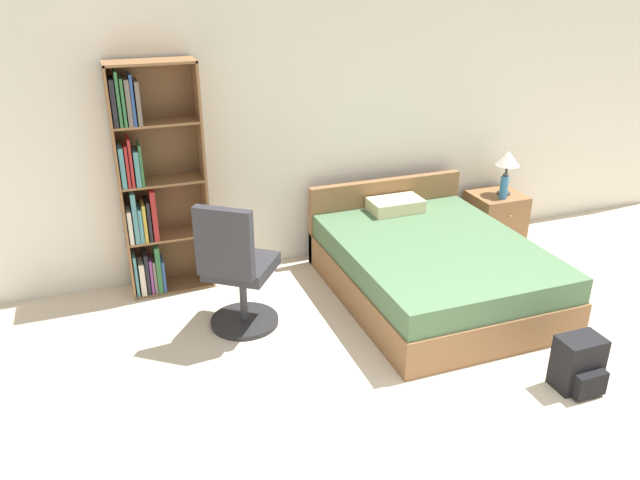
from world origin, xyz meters
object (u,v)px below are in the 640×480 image
Objects in this scene: nightstand at (495,217)px; table_lamp at (508,160)px; bookshelf at (151,187)px; office_chair at (237,272)px; backpack_black at (579,365)px; bed at (430,266)px; water_bottle at (504,187)px.

table_lamp is (0.06, -0.01, 0.62)m from nightstand.
bookshelf is 3.88× the size of nightstand.
backpack_black is at bearing -37.28° from office_chair.
nightstand is at bearing 33.16° from bed.
nightstand is (1.22, 0.79, -0.02)m from bed.
office_chair is 2.88× the size of backpack_black.
bookshelf is 4.37× the size of table_lamp.
nightstand is 1.33× the size of backpack_black.
office_chair is 2.98m from water_bottle.
table_lamp is 0.28m from water_bottle.
bookshelf is 2.49m from bed.
backpack_black is (-0.98, -2.31, -0.68)m from table_lamp.
nightstand is (2.92, 0.80, -0.26)m from office_chair.
backpack_black is (0.30, -1.53, -0.08)m from bed.
office_chair is at bearing -165.27° from table_lamp.
bed is at bearing -146.84° from nightstand.
water_bottle is 2.42m from backpack_black.
bed is (2.21, -0.92, -0.69)m from bookshelf.
bed reaches higher than nightstand.
backpack_black is at bearing -112.07° from water_bottle.
water_bottle is (3.40, -0.24, -0.34)m from bookshelf.
table_lamp is 2.60m from backpack_black.
bed is 1.84× the size of office_chair.
bookshelf reaches higher than water_bottle.
bed is 1.42m from water_bottle.
office_chair reaches higher than bed.
office_chair is at bearing -61.68° from bookshelf.
bookshelf is at bearing 175.98° from water_bottle.
table_lamp is (1.27, 0.78, 0.60)m from bed.
table_lamp reaches higher than bed.
table_lamp is at bearing 31.44° from bed.
nightstand is 1.13× the size of table_lamp.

